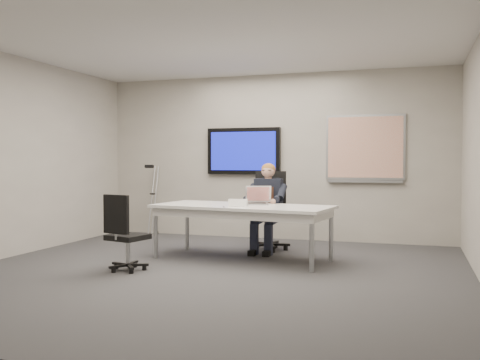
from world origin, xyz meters
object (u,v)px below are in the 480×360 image
(office_chair_far, at_px, (270,225))
(seated_person, at_px, (266,216))
(conference_table, at_px, (242,211))
(office_chair_near, at_px, (126,247))
(laptop, at_px, (256,200))

(office_chair_far, xyz_separation_m, seated_person, (0.01, -0.26, 0.16))
(conference_table, relative_size, seated_person, 1.92)
(office_chair_near, relative_size, seated_person, 0.72)
(seated_person, bearing_deg, laptop, -94.46)
(office_chair_near, bearing_deg, conference_table, -120.26)
(conference_table, height_order, office_chair_far, office_chair_far)
(office_chair_near, height_order, seated_person, seated_person)
(conference_table, xyz_separation_m, office_chair_near, (-1.10, -1.16, -0.36))
(office_chair_near, relative_size, laptop, 2.16)
(seated_person, bearing_deg, conference_table, -105.71)
(office_chair_far, height_order, seated_person, seated_person)
(conference_table, bearing_deg, laptop, 65.31)
(conference_table, bearing_deg, office_chair_near, -126.04)
(office_chair_far, height_order, office_chair_near, office_chair_far)
(seated_person, bearing_deg, office_chair_near, -127.46)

